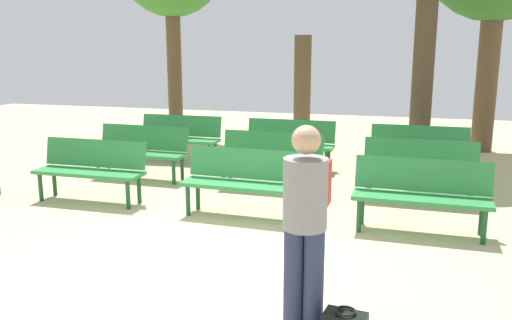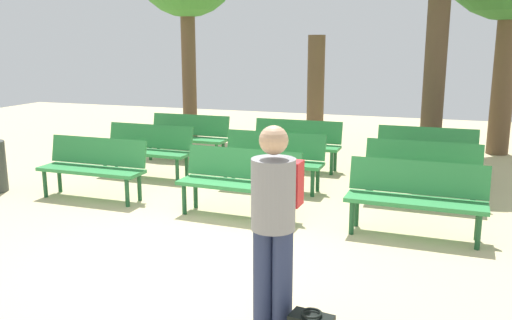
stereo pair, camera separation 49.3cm
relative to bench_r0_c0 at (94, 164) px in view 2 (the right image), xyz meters
The scene contains 12 objects.
ground_plane 2.80m from the bench_r0_c0, 36.37° to the right, with size 24.00×24.00×0.00m, color #CCB789.
bench_r0_c0 is the anchor object (origin of this frame).
bench_r0_c1 2.31m from the bench_r0_c0, ahead, with size 1.62×0.56×0.87m.
bench_r0_c2 4.54m from the bench_r0_c0, ahead, with size 1.61×0.53×0.87m.
bench_r1_c0 1.41m from the bench_r0_c0, 87.06° to the left, with size 1.62×0.54×0.87m.
bench_r1_c1 2.68m from the bench_r0_c0, 29.78° to the left, with size 1.61×0.52×0.87m.
bench_r1_c2 4.71m from the bench_r0_c0, 15.32° to the left, with size 1.61×0.53×0.87m.
bench_r2_c0 2.79m from the bench_r0_c0, 86.62° to the left, with size 1.60×0.50×0.87m.
bench_r2_c1 3.60m from the bench_r0_c0, 49.74° to the left, with size 1.60×0.49×0.87m.
bench_r2_c2 5.26m from the bench_r0_c0, 29.88° to the left, with size 1.61×0.50×0.87m.
tree_0 6.13m from the bench_r0_c0, 71.02° to the left, with size 0.39×0.39×2.40m.
visitor_with_backpack 4.54m from the bench_r0_c0, 37.25° to the right, with size 0.35×0.53×1.65m.
Camera 2 is at (2.53, -4.92, 2.25)m, focal length 38.22 mm.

